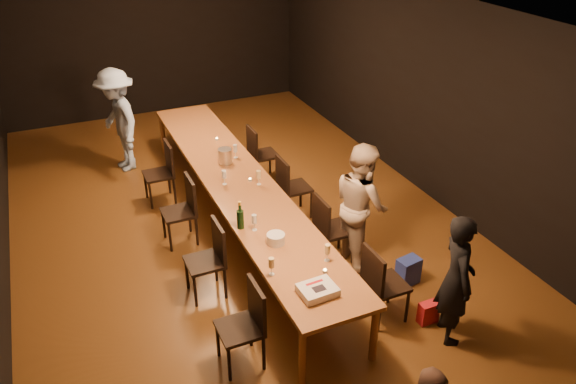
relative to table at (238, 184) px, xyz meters
name	(u,v)px	position (x,y,z in m)	size (l,w,h in m)	color
ground	(240,227)	(0.00, 0.00, -0.70)	(10.00, 10.00, 0.00)	#492B12
room_shell	(233,86)	(0.00, 0.00, 1.38)	(6.04, 10.04, 3.02)	black
table	(238,184)	(0.00, 0.00, 0.00)	(0.90, 6.00, 0.75)	brown
chair_right_0	(386,283)	(0.85, -2.40, -0.24)	(0.42, 0.42, 0.93)	black
chair_right_1	(334,229)	(0.85, -1.20, -0.24)	(0.42, 0.42, 0.93)	black
chair_right_2	(295,187)	(0.85, 0.00, -0.24)	(0.42, 0.42, 0.93)	black
chair_right_3	(264,154)	(0.85, 1.20, -0.24)	(0.42, 0.42, 0.93)	black
chair_left_0	(239,328)	(-0.85, -2.40, -0.24)	(0.42, 0.42, 0.93)	black
chair_left_1	(204,261)	(-0.85, -1.20, -0.24)	(0.42, 0.42, 0.93)	black
chair_left_2	(178,212)	(-0.85, 0.00, -0.24)	(0.42, 0.42, 0.93)	black
chair_left_3	(158,174)	(-0.85, 1.20, -0.24)	(0.42, 0.42, 0.93)	black
woman_birthday	(456,279)	(1.33, -2.92, 0.05)	(0.54, 0.36, 1.49)	black
woman_tan	(361,204)	(1.15, -1.31, 0.11)	(0.79, 0.61, 1.62)	beige
man_blue	(119,120)	(-1.15, 2.56, 0.16)	(1.12, 0.64, 1.73)	#98BAEC
gift_bag_red	(428,313)	(1.25, -2.68, -0.57)	(0.22, 0.12, 0.26)	red
gift_bag_blue	(408,271)	(1.45, -2.00, -0.53)	(0.27, 0.18, 0.34)	#263BA7
birthday_cake	(318,290)	(-0.07, -2.55, 0.09)	(0.37, 0.30, 0.09)	white
plate_stack	(276,239)	(-0.11, -1.58, 0.11)	(0.21, 0.21, 0.12)	white
champagne_bottle	(240,215)	(-0.36, -1.12, 0.23)	(0.08, 0.08, 0.35)	black
ice_bucket	(225,156)	(0.02, 0.58, 0.16)	(0.20, 0.20, 0.22)	#BCBCC1
wineglass_0	(271,266)	(-0.37, -2.09, 0.15)	(0.06, 0.06, 0.21)	beige
wineglass_1	(327,253)	(0.26, -2.11, 0.15)	(0.06, 0.06, 0.21)	beige
wineglass_2	(254,223)	(-0.23, -1.23, 0.15)	(0.06, 0.06, 0.21)	silver
wineglass_3	(259,178)	(0.22, -0.22, 0.15)	(0.06, 0.06, 0.21)	beige
wineglass_4	(224,177)	(-0.20, -0.02, 0.15)	(0.06, 0.06, 0.21)	silver
wineglass_5	(235,151)	(0.21, 0.69, 0.15)	(0.06, 0.06, 0.21)	silver
tealight_near	(325,271)	(0.15, -2.28, 0.06)	(0.05, 0.05, 0.03)	#B2B7B2
tealight_mid	(250,180)	(0.15, -0.07, 0.06)	(0.05, 0.05, 0.03)	#B2B7B2
tealight_far	(217,139)	(0.15, 1.40, 0.06)	(0.05, 0.05, 0.03)	#B2B7B2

